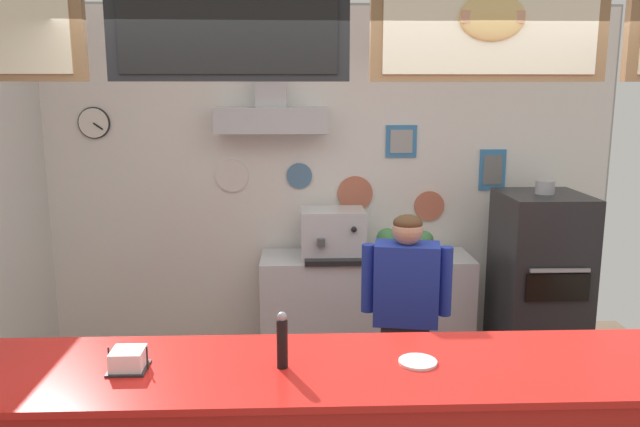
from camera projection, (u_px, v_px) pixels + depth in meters
back_wall_assembly at (327, 173)px, 5.14m from camera, size 4.73×2.67×2.89m
back_prep_counter at (365, 311)px, 5.14m from camera, size 1.67×0.53×0.91m
pizza_oven at (538, 288)px, 4.85m from camera, size 0.61×0.72×1.56m
shop_worker at (405, 324)px, 3.92m from camera, size 0.54×0.29×1.48m
espresso_machine at (333, 234)px, 4.98m from camera, size 0.50×0.46×0.38m
potted_thyme at (423, 242)px, 5.04m from camera, size 0.16×0.16×0.20m
potted_rosemary at (387, 240)px, 5.04m from camera, size 0.17×0.17×0.22m
napkin_holder at (128, 361)px, 2.63m from camera, size 0.16×0.16×0.10m
condiment_plate at (418, 362)px, 2.70m from camera, size 0.16×0.16×0.01m
pepper_grinder at (282, 340)px, 2.64m from camera, size 0.05×0.05×0.24m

